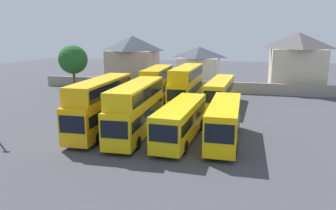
{
  "coord_description": "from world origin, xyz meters",
  "views": [
    {
      "loc": [
        7.44,
        -26.81,
        9.15
      ],
      "look_at": [
        0.0,
        3.0,
        2.34
      ],
      "focal_mm": 33.93,
      "sensor_mm": 36.0,
      "label": 1
    }
  ],
  "objects": [
    {
      "name": "house_terrace_right",
      "position": [
        15.37,
        29.71,
        4.88
      ],
      "size": [
        8.68,
        8.19,
        9.58
      ],
      "color": "beige",
      "rests_on": "ground"
    },
    {
      "name": "tree_left_of_lot",
      "position": [
        -20.94,
        21.18,
        5.1
      ],
      "size": [
        4.81,
        4.81,
        7.53
      ],
      "color": "brown",
      "rests_on": "ground"
    },
    {
      "name": "bus_6",
      "position": [
        -0.24,
        14.07,
        2.86
      ],
      "size": [
        2.76,
        11.56,
        5.07
      ],
      "rotation": [
        0.0,
        0.0,
        -1.58
      ],
      "color": "yellow",
      "rests_on": "ground"
    },
    {
      "name": "bus_3",
      "position": [
        2.01,
        -0.3,
        1.87
      ],
      "size": [
        2.93,
        10.8,
        3.27
      ],
      "rotation": [
        0.0,
        0.0,
        -1.61
      ],
      "color": "yellow",
      "rests_on": "ground"
    },
    {
      "name": "bus_5",
      "position": [
        -4.43,
        14.63,
        2.7
      ],
      "size": [
        3.11,
        10.32,
        4.79
      ],
      "rotation": [
        0.0,
        0.0,
        -1.52
      ],
      "color": "#E9AE0B",
      "rests_on": "ground"
    },
    {
      "name": "bus_2",
      "position": [
        -2.19,
        -0.1,
        2.73
      ],
      "size": [
        2.9,
        11.27,
        4.84
      ],
      "rotation": [
        0.0,
        0.0,
        -1.53
      ],
      "color": "yellow",
      "rests_on": "ground"
    },
    {
      "name": "bus_4",
      "position": [
        5.76,
        -0.07,
        1.99
      ],
      "size": [
        2.53,
        10.18,
        3.49
      ],
      "rotation": [
        0.0,
        0.0,
        -1.57
      ],
      "color": "yellow",
      "rests_on": "ground"
    },
    {
      "name": "house_terrace_centre",
      "position": [
        -1.14,
        31.16,
        3.59
      ],
      "size": [
        7.42,
        6.85,
        7.04
      ],
      "color": "silver",
      "rests_on": "ground"
    },
    {
      "name": "house_terrace_left",
      "position": [
        -13.74,
        30.46,
        4.59
      ],
      "size": [
        8.82,
        8.04,
        9.0
      ],
      "color": "tan",
      "rests_on": "ground"
    },
    {
      "name": "depot_boundary_wall",
      "position": [
        0.0,
        24.18,
        0.9
      ],
      "size": [
        56.0,
        0.5,
        1.8
      ],
      "primitive_type": "cube",
      "color": "gray",
      "rests_on": "ground"
    },
    {
      "name": "ground",
      "position": [
        0.0,
        18.0,
        0.0
      ],
      "size": [
        140.0,
        140.0,
        0.0
      ],
      "primitive_type": "plane",
      "color": "#424247"
    },
    {
      "name": "bus_1",
      "position": [
        -5.84,
        0.15,
        2.85
      ],
      "size": [
        2.84,
        11.22,
        5.06
      ],
      "rotation": [
        0.0,
        0.0,
        -1.53
      ],
      "color": "#F0B011",
      "rests_on": "ground"
    },
    {
      "name": "bus_7",
      "position": [
        4.16,
        14.4,
        1.99
      ],
      "size": [
        3.03,
        12.12,
        3.48
      ],
      "rotation": [
        0.0,
        0.0,
        -1.62
      ],
      "color": "yellow",
      "rests_on": "ground"
    }
  ]
}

